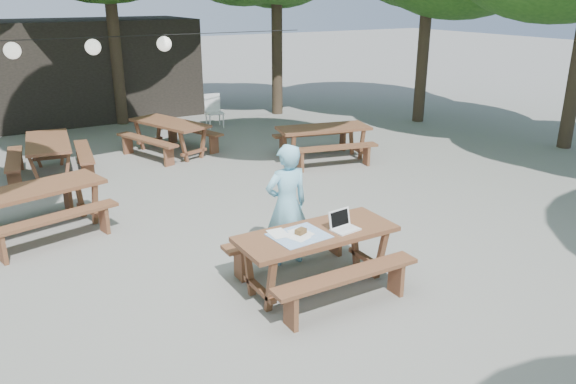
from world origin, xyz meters
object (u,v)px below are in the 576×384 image
(main_picnic_table, at_px, (316,258))
(woman, at_px, (287,205))
(plastic_chair, at_px, (215,118))

(main_picnic_table, height_order, woman, woman)
(woman, xyz_separation_m, plastic_chair, (2.43, 8.16, -0.58))
(main_picnic_table, bearing_deg, woman, 88.42)
(main_picnic_table, height_order, plastic_chair, plastic_chair)
(woman, height_order, plastic_chair, woman)
(plastic_chair, bearing_deg, woman, -99.35)
(main_picnic_table, xyz_separation_m, plastic_chair, (2.45, 8.93, -0.13))
(woman, bearing_deg, plastic_chair, -103.55)
(main_picnic_table, distance_m, woman, 0.89)
(main_picnic_table, distance_m, plastic_chair, 9.26)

